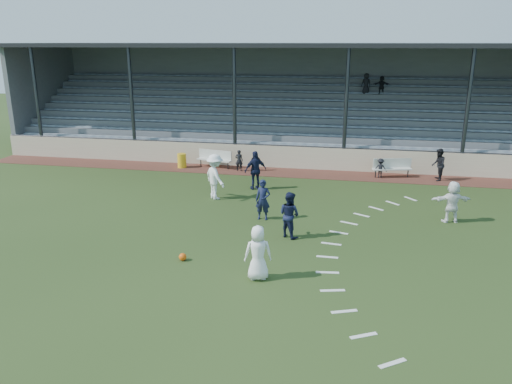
% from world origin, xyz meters
% --- Properties ---
extents(ground, '(90.00, 90.00, 0.00)m').
position_xyz_m(ground, '(0.00, 0.00, 0.00)').
color(ground, '#253917').
rests_on(ground, ground).
extents(cinder_track, '(34.00, 2.00, 0.02)m').
position_xyz_m(cinder_track, '(0.00, 10.50, 0.01)').
color(cinder_track, '#4F281F').
rests_on(cinder_track, ground).
extents(retaining_wall, '(34.00, 0.18, 1.20)m').
position_xyz_m(retaining_wall, '(0.00, 11.55, 0.60)').
color(retaining_wall, beige).
rests_on(retaining_wall, ground).
extents(bench_left, '(2.04, 0.89, 0.95)m').
position_xyz_m(bench_left, '(-3.98, 10.90, 0.58)').
color(bench_left, silver).
rests_on(bench_left, cinder_track).
extents(bench_right, '(2.03, 0.97, 0.95)m').
position_xyz_m(bench_right, '(5.50, 10.69, 0.58)').
color(bench_right, silver).
rests_on(bench_right, cinder_track).
extents(trash_bin, '(0.48, 0.48, 0.77)m').
position_xyz_m(trash_bin, '(-5.74, 10.49, 0.41)').
color(trash_bin, yellow).
rests_on(trash_bin, cinder_track).
extents(football, '(0.24, 0.24, 0.24)m').
position_xyz_m(football, '(-1.67, -1.15, 0.12)').
color(football, '#E4560D').
rests_on(football, ground).
extents(player_white_lead, '(0.92, 0.73, 1.64)m').
position_xyz_m(player_white_lead, '(0.93, -1.93, 0.82)').
color(player_white_lead, white).
rests_on(player_white_lead, ground).
extents(player_navy_lead, '(0.59, 0.39, 1.60)m').
position_xyz_m(player_navy_lead, '(0.15, 3.14, 0.80)').
color(player_navy_lead, '#141937').
rests_on(player_navy_lead, ground).
extents(player_navy_mid, '(1.02, 0.97, 1.66)m').
position_xyz_m(player_navy_mid, '(1.39, 1.54, 0.83)').
color(player_navy_mid, '#141937').
rests_on(player_navy_mid, ground).
extents(player_white_wing, '(1.44, 1.45, 2.01)m').
position_xyz_m(player_white_wing, '(-2.40, 5.39, 1.00)').
color(player_white_wing, white).
rests_on(player_white_wing, ground).
extents(player_navy_wing, '(1.15, 0.94, 1.83)m').
position_xyz_m(player_navy_wing, '(-0.94, 7.20, 0.91)').
color(player_navy_wing, '#141937').
rests_on(player_navy_wing, ground).
extents(player_white_back, '(1.58, 0.81, 1.63)m').
position_xyz_m(player_white_back, '(7.32, 4.26, 0.82)').
color(player_white_back, white).
rests_on(player_white_back, ground).
extents(official, '(0.66, 0.82, 1.61)m').
position_xyz_m(official, '(7.70, 10.42, 0.82)').
color(official, black).
rests_on(official, cinder_track).
extents(sub_left_near, '(0.43, 0.29, 1.14)m').
position_xyz_m(sub_left_near, '(-2.48, 10.37, 0.59)').
color(sub_left_near, black).
rests_on(sub_left_near, cinder_track).
extents(sub_left_far, '(0.59, 0.25, 1.01)m').
position_xyz_m(sub_left_far, '(-1.59, 10.55, 0.53)').
color(sub_left_far, black).
rests_on(sub_left_far, cinder_track).
extents(sub_right, '(0.67, 0.41, 1.00)m').
position_xyz_m(sub_right, '(4.91, 10.39, 0.52)').
color(sub_right, black).
rests_on(sub_right, cinder_track).
extents(grandstand, '(34.60, 9.00, 6.61)m').
position_xyz_m(grandstand, '(0.00, 16.26, 2.20)').
color(grandstand, slate).
rests_on(grandstand, ground).
extents(penalty_arc, '(3.89, 14.63, 0.01)m').
position_xyz_m(penalty_arc, '(4.12, 0.00, 0.01)').
color(penalty_arc, white).
rests_on(penalty_arc, ground).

